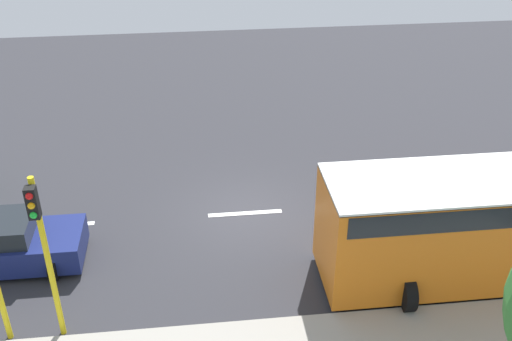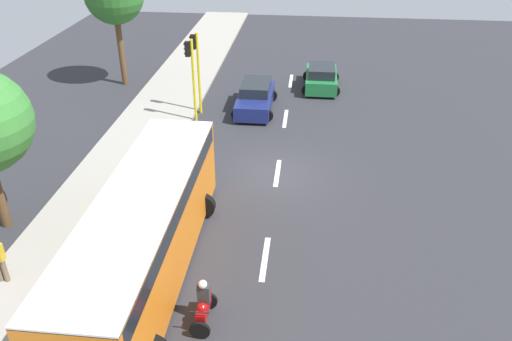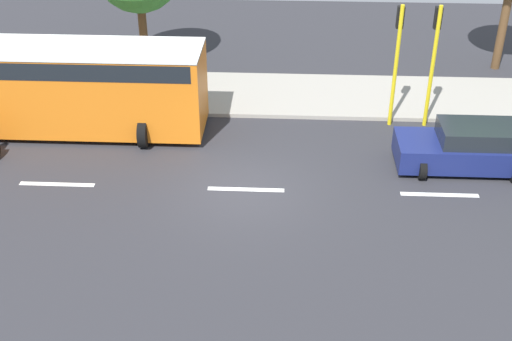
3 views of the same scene
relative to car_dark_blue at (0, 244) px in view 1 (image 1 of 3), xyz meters
name	(u,v)px [view 1 (image 1 of 3)]	position (x,y,z in m)	size (l,w,h in m)	color
ground_plane	(245,215)	(-1.78, 7.12, -0.76)	(40.00, 60.00, 0.10)	#2D2D33
lane_stripe_north	(56,226)	(-1.78, 1.12, -0.71)	(0.20, 2.40, 0.01)	white
lane_stripe_mid	(245,213)	(-1.78, 7.12, -0.71)	(0.20, 2.40, 0.01)	white
lane_stripe_south	(423,202)	(-1.78, 13.12, -0.71)	(0.20, 2.40, 0.01)	white
car_dark_blue	(0,244)	(0.00, 0.00, 0.00)	(2.28, 4.42, 1.52)	navy
traffic_light_midblock	(42,240)	(3.06, 2.11, 2.22)	(0.49, 0.24, 4.50)	yellow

